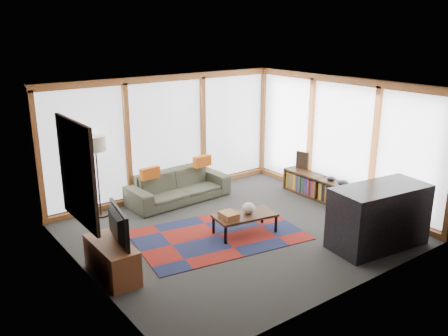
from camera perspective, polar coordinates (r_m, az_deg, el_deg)
ground at (r=8.67m, az=1.59°, el=-7.60°), size 5.50×5.50×0.00m
room_envelope at (r=8.87m, az=1.95°, el=3.53°), size 5.52×5.02×2.62m
rug at (r=8.50m, az=-0.67°, el=-8.06°), size 3.14×2.29×0.01m
sofa at (r=10.02m, az=-5.49°, el=-2.23°), size 2.21×0.95×0.64m
pillow_left at (r=9.55m, az=-8.90°, el=-0.61°), size 0.42×0.16×0.23m
pillow_right at (r=10.25m, az=-2.64°, el=0.82°), size 0.42×0.14×0.23m
floor_lamp at (r=9.36m, az=-14.94°, el=-1.03°), size 0.40×0.40×1.60m
coffee_table at (r=8.51m, az=2.52°, el=-6.73°), size 1.17×0.72×0.37m
book_stack at (r=8.26m, az=0.58°, el=-5.72°), size 0.27×0.33×0.11m
vase at (r=8.45m, az=2.97°, el=-4.84°), size 0.25×0.25×0.20m
bookshelf at (r=10.29m, az=11.56°, el=-2.44°), size 0.35×1.94×0.48m
bowl_a at (r=9.82m, az=14.13°, el=-1.72°), size 0.22×0.22×0.11m
bowl_b at (r=10.05m, az=12.74°, el=-1.25°), size 0.20×0.20×0.09m
shelf_picture at (r=10.71m, az=9.39°, el=0.92°), size 0.11×0.30×0.39m
tv_console at (r=7.30m, az=-13.33°, el=-10.71°), size 0.45×1.08×0.54m
television at (r=7.09m, az=-13.20°, el=-6.79°), size 0.28×0.92×0.53m
bar_counter at (r=8.35m, az=18.13°, el=-5.56°), size 1.74×0.98×1.05m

